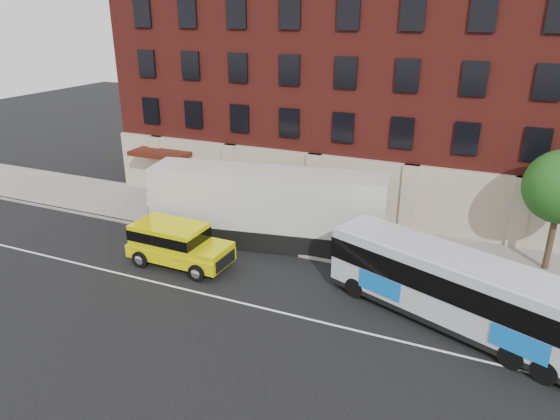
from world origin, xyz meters
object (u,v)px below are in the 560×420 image
at_px(sign_pole, 150,205).
at_px(yellow_suv, 176,242).
at_px(city_bus, 461,289).
at_px(shipping_container, 267,208).

bearing_deg(sign_pole, yellow_suv, -39.85).
xyz_separation_m(sign_pole, yellow_suv, (4.23, -3.53, -0.20)).
xyz_separation_m(sign_pole, city_bus, (18.34, -3.63, 0.33)).
distance_m(sign_pole, shipping_container, 7.61).
bearing_deg(sign_pole, shipping_container, 4.95).
bearing_deg(yellow_suv, city_bus, -0.40).
relative_size(sign_pole, shipping_container, 0.19).
distance_m(city_bus, yellow_suv, 14.12).
distance_m(sign_pole, yellow_suv, 5.52).
distance_m(city_bus, shipping_container, 11.62).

